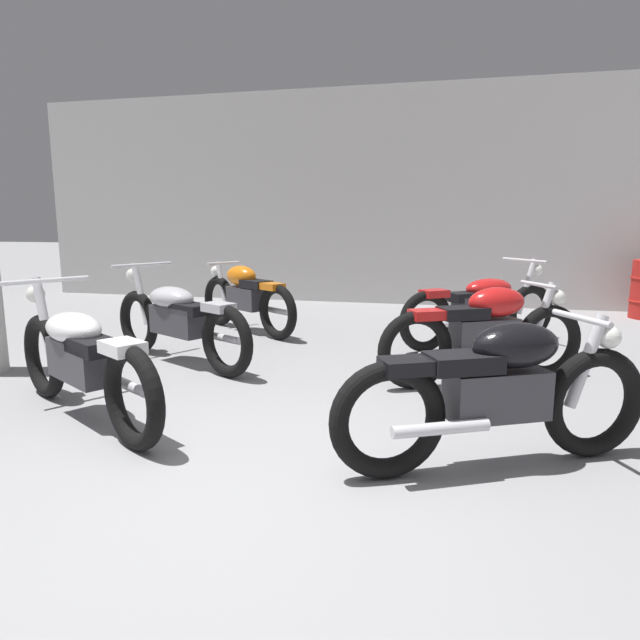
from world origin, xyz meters
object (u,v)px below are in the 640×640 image
at_px(motorcycle_right_row_2, 482,306).
at_px(motorcycle_right_row_1, 486,332).
at_px(motorcycle_left_row_2, 246,296).
at_px(motorcycle_left_row_0, 81,358).
at_px(motorcycle_left_row_1, 177,319).
at_px(motorcycle_right_row_0, 499,390).

bearing_deg(motorcycle_right_row_2, motorcycle_right_row_1, -91.41).
bearing_deg(motorcycle_right_row_2, motorcycle_left_row_2, 177.45).
xyz_separation_m(motorcycle_left_row_0, motorcycle_right_row_2, (2.88, 3.16, 0.00)).
height_order(motorcycle_left_row_0, motorcycle_right_row_2, same).
relative_size(motorcycle_left_row_1, motorcycle_right_row_0, 1.08).
distance_m(motorcycle_left_row_1, motorcycle_right_row_0, 3.40).
bearing_deg(motorcycle_left_row_1, motorcycle_right_row_1, -0.24).
height_order(motorcycle_left_row_0, motorcycle_right_row_0, motorcycle_left_row_0).
bearing_deg(motorcycle_right_row_1, motorcycle_left_row_0, -150.53).
distance_m(motorcycle_left_row_0, motorcycle_left_row_1, 1.62).
xyz_separation_m(motorcycle_left_row_2, motorcycle_right_row_0, (2.84, -3.43, 0.00)).
bearing_deg(motorcycle_right_row_0, motorcycle_left_row_1, 149.02).
distance_m(motorcycle_left_row_1, motorcycle_left_row_2, 1.68).
relative_size(motorcycle_left_row_0, motorcycle_left_row_1, 0.97).
xyz_separation_m(motorcycle_left_row_0, motorcycle_left_row_1, (-0.10, 1.62, 0.00)).
bearing_deg(motorcycle_left_row_1, motorcycle_right_row_0, -30.98).
bearing_deg(motorcycle_right_row_1, motorcycle_right_row_2, 88.59).
bearing_deg(motorcycle_right_row_0, motorcycle_left_row_0, 177.25).
bearing_deg(motorcycle_left_row_2, motorcycle_right_row_0, -50.37).
bearing_deg(motorcycle_left_row_2, motorcycle_left_row_0, -89.66).
height_order(motorcycle_left_row_1, motorcycle_left_row_2, motorcycle_left_row_1).
relative_size(motorcycle_left_row_0, motorcycle_right_row_0, 1.06).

